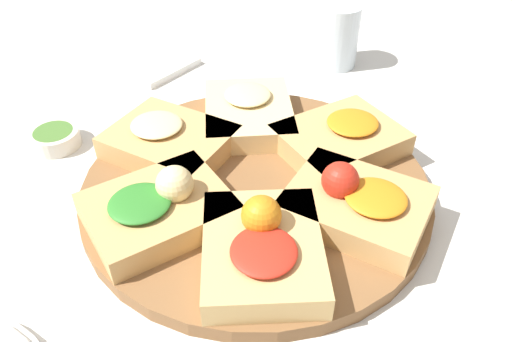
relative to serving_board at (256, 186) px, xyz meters
name	(u,v)px	position (x,y,z in m)	size (l,w,h in m)	color
ground_plane	(256,192)	(0.00, 0.00, -0.01)	(3.00, 3.00, 0.00)	silver
serving_board	(256,186)	(0.00, 0.00, 0.00)	(0.43, 0.43, 0.02)	brown
focaccia_slice_0	(355,204)	(-0.13, 0.00, 0.03)	(0.15, 0.12, 0.06)	tan
focaccia_slice_1	(341,138)	(-0.07, -0.11, 0.03)	(0.18, 0.19, 0.04)	tan
focaccia_slice_2	(249,112)	(0.07, -0.11, 0.03)	(0.18, 0.19, 0.04)	#E5C689
focaccia_slice_3	(169,140)	(0.13, 0.00, 0.03)	(0.15, 0.12, 0.04)	tan
focaccia_slice_4	(159,207)	(0.06, 0.11, 0.03)	(0.18, 0.19, 0.06)	tan
focaccia_slice_5	(262,247)	(-0.07, 0.11, 0.03)	(0.18, 0.19, 0.06)	tan
water_glass	(337,36)	(0.04, -0.37, 0.04)	(0.07, 0.07, 0.11)	silver
napkin_stack	(149,62)	(0.33, -0.21, 0.00)	(0.14, 0.12, 0.01)	white
dipping_bowl	(55,138)	(0.30, 0.05, 0.00)	(0.07, 0.07, 0.02)	silver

